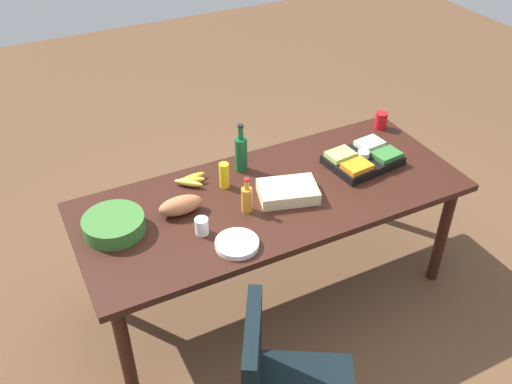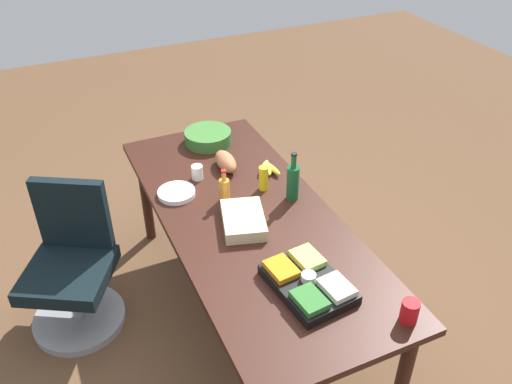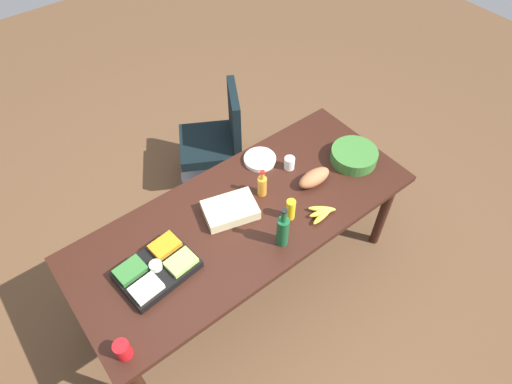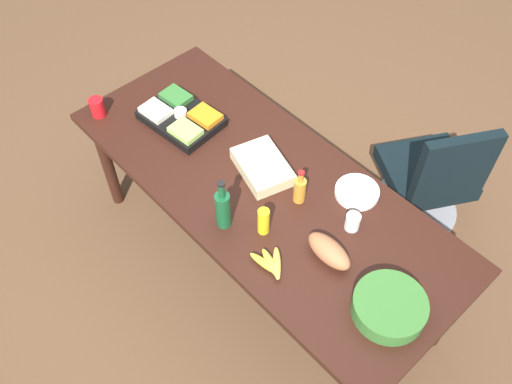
{
  "view_description": "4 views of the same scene",
  "coord_description": "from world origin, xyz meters",
  "views": [
    {
      "loc": [
        -1.22,
        -2.21,
        2.66
      ],
      "look_at": [
        -0.12,
        -0.02,
        0.84
      ],
      "focal_mm": 39.6,
      "sensor_mm": 36.0,
      "label": 1
    },
    {
      "loc": [
        2.18,
        -0.95,
        2.58
      ],
      "look_at": [
        -0.07,
        0.08,
        0.87
      ],
      "focal_mm": 37.82,
      "sensor_mm": 36.0,
      "label": 2
    },
    {
      "loc": [
        0.96,
        1.35,
        2.95
      ],
      "look_at": [
        -0.14,
        -0.06,
        0.83
      ],
      "focal_mm": 30.98,
      "sensor_mm": 36.0,
      "label": 3
    },
    {
      "loc": [
        -1.29,
        1.23,
        2.96
      ],
      "look_at": [
        -0.03,
        0.07,
        0.8
      ],
      "focal_mm": 39.39,
      "sensor_mm": 36.0,
      "label": 4
    }
  ],
  "objects": [
    {
      "name": "banana_bunch",
      "position": [
        -0.38,
        0.3,
        0.8
      ],
      "size": [
        0.2,
        0.14,
        0.04
      ],
      "color": "gold",
      "rests_on": "conference_table"
    },
    {
      "name": "bread_loaf",
      "position": [
        -0.52,
        0.07,
        0.82
      ],
      "size": [
        0.24,
        0.12,
        0.1
      ],
      "primitive_type": "ellipsoid",
      "rotation": [
        0.0,
        0.0,
        -0.02
      ],
      "color": "#A7643D",
      "rests_on": "conference_table"
    },
    {
      "name": "paper_plate_stack",
      "position": [
        -0.36,
        -0.3,
        0.79
      ],
      "size": [
        0.22,
        0.22,
        0.03
      ],
      "primitive_type": "cylinder",
      "rotation": [
        0.0,
        0.0,
        0.0
      ],
      "color": "white",
      "rests_on": "conference_table"
    },
    {
      "name": "dressing_bottle",
      "position": [
        -0.19,
        -0.07,
        0.85
      ],
      "size": [
        0.07,
        0.07,
        0.21
      ],
      "color": "orange",
      "rests_on": "conference_table"
    },
    {
      "name": "sheet_cake",
      "position": [
        0.06,
        -0.06,
        0.81
      ],
      "size": [
        0.37,
        0.3,
        0.07
      ],
      "primitive_type": "cube",
      "rotation": [
        0.0,
        0.0,
        -0.28
      ],
      "color": "beige",
      "rests_on": "conference_table"
    },
    {
      "name": "ground_plane",
      "position": [
        0.0,
        0.0,
        0.0
      ],
      "size": [
        10.0,
        10.0,
        0.0
      ],
      "primitive_type": "plane",
      "color": "brown"
    },
    {
      "name": "paper_cup",
      "position": [
        -0.48,
        -0.13,
        0.82
      ],
      "size": [
        0.08,
        0.08,
        0.09
      ],
      "primitive_type": "cylinder",
      "rotation": [
        0.0,
        0.0,
        -0.22
      ],
      "color": "white",
      "rests_on": "conference_table"
    },
    {
      "name": "salad_bowl",
      "position": [
        -0.87,
        0.08,
        0.82
      ],
      "size": [
        0.38,
        0.38,
        0.09
      ],
      "primitive_type": "cylinder",
      "rotation": [
        0.0,
        0.0,
        0.25
      ],
      "color": "#366C2C",
      "rests_on": "conference_table"
    },
    {
      "name": "conference_table",
      "position": [
        0.0,
        0.0,
        0.69
      ],
      "size": [
        2.19,
        0.91,
        0.77
      ],
      "color": "black",
      "rests_on": "ground"
    },
    {
      "name": "red_solo_cup",
      "position": [
        0.98,
        0.33,
        0.83
      ],
      "size": [
        0.09,
        0.09,
        0.11
      ],
      "primitive_type": "cylinder",
      "rotation": [
        0.0,
        0.0,
        0.14
      ],
      "color": "red",
      "rests_on": "conference_table"
    },
    {
      "name": "wine_bottle",
      "position": [
        -0.05,
        0.3,
        0.89
      ],
      "size": [
        0.09,
        0.09,
        0.3
      ],
      "color": "#14502B",
      "rests_on": "conference_table"
    },
    {
      "name": "mustard_bottle",
      "position": [
        -0.21,
        0.19,
        0.85
      ],
      "size": [
        0.06,
        0.06,
        0.15
      ],
      "primitive_type": "cylinder",
      "rotation": [
        0.0,
        0.0,
        0.04
      ],
      "color": "yellow",
      "rests_on": "conference_table"
    },
    {
      "name": "office_chair",
      "position": [
        -0.42,
        -0.97,
        0.34
      ],
      "size": [
        0.65,
        0.65,
        0.91
      ],
      "color": "gray",
      "rests_on": "ground"
    },
    {
      "name": "veggie_tray",
      "position": [
        0.62,
        0.03,
        0.81
      ],
      "size": [
        0.45,
        0.34,
        0.09
      ],
      "color": "black",
      "rests_on": "conference_table"
    }
  ]
}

